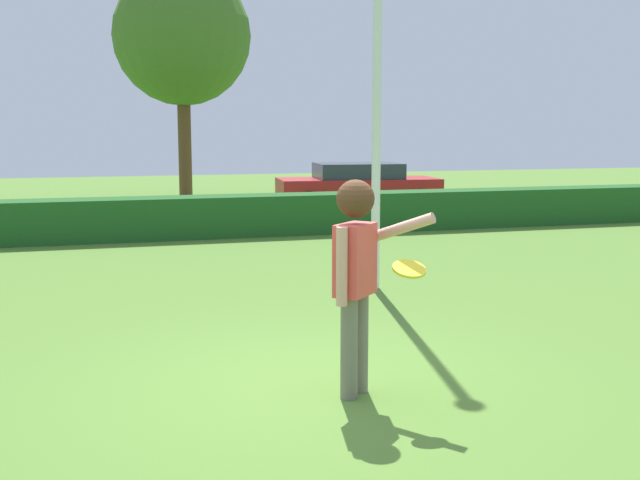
% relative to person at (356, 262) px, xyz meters
% --- Properties ---
extents(ground_plane, '(60.00, 60.00, 0.00)m').
position_rel_person_xyz_m(ground_plane, '(-0.26, 0.39, -1.11)').
color(ground_plane, '#547D2F').
extents(person, '(0.82, 0.50, 1.77)m').
position_rel_person_xyz_m(person, '(0.00, 0.00, 0.00)').
color(person, '#6F6A5C').
rests_on(person, ground).
extents(frisbee, '(0.27, 0.26, 0.11)m').
position_rel_person_xyz_m(frisbee, '(0.33, -0.31, -0.01)').
color(frisbee, yellow).
extents(lamppost, '(0.24, 0.24, 6.48)m').
position_rel_person_xyz_m(lamppost, '(1.66, 4.01, 2.45)').
color(lamppost, silver).
rests_on(lamppost, ground).
extents(hedge_row, '(26.08, 0.90, 0.82)m').
position_rel_person_xyz_m(hedge_row, '(-0.26, 9.73, -0.70)').
color(hedge_row, '#1E541F').
rests_on(hedge_row, ground).
extents(parked_car_red, '(4.35, 2.14, 1.25)m').
position_rel_person_xyz_m(parked_car_red, '(4.77, 13.69, -0.42)').
color(parked_car_red, '#B21E1E').
rests_on(parked_car_red, ground).
extents(willow_tree, '(4.31, 4.31, 7.17)m').
position_rel_person_xyz_m(willow_tree, '(0.90, 19.45, 3.88)').
color(willow_tree, brown).
rests_on(willow_tree, ground).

